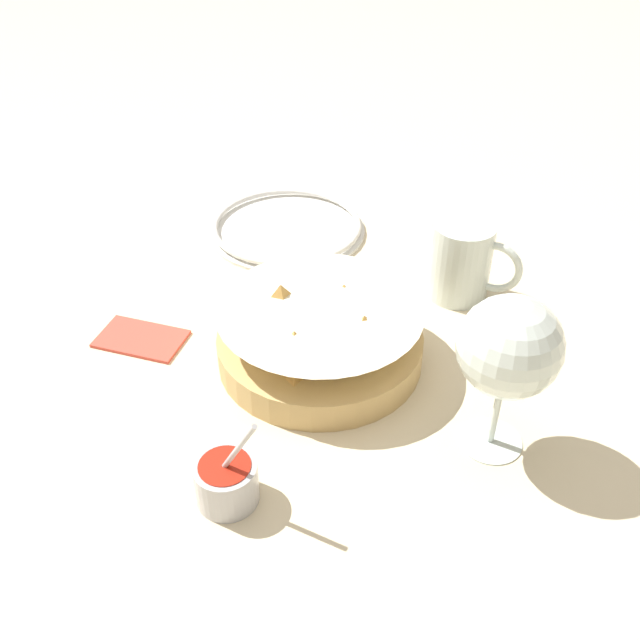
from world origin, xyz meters
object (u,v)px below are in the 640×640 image
(wine_glass, at_px, (509,351))
(side_plate, at_px, (287,227))
(food_basket, at_px, (320,337))
(beer_mug, at_px, (462,263))
(sauce_cup, at_px, (226,480))

(wine_glass, bearing_deg, side_plate, 144.41)
(food_basket, distance_m, side_plate, 0.29)
(beer_mug, height_order, side_plate, beer_mug)
(sauce_cup, xyz_separation_m, wine_glass, (0.19, 0.17, 0.09))
(wine_glass, xyz_separation_m, side_plate, (-0.38, 0.27, -0.11))
(food_basket, relative_size, side_plate, 1.02)
(beer_mug, bearing_deg, side_plate, 171.63)
(side_plate, bearing_deg, beer_mug, -8.37)
(sauce_cup, distance_m, side_plate, 0.48)
(beer_mug, xyz_separation_m, side_plate, (-0.27, 0.04, -0.04))
(food_basket, xyz_separation_m, beer_mug, (0.10, 0.19, 0.01))
(food_basket, relative_size, sauce_cup, 2.07)
(food_basket, height_order, side_plate, food_basket)
(wine_glass, bearing_deg, sauce_cup, -138.11)
(food_basket, height_order, wine_glass, wine_glass)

